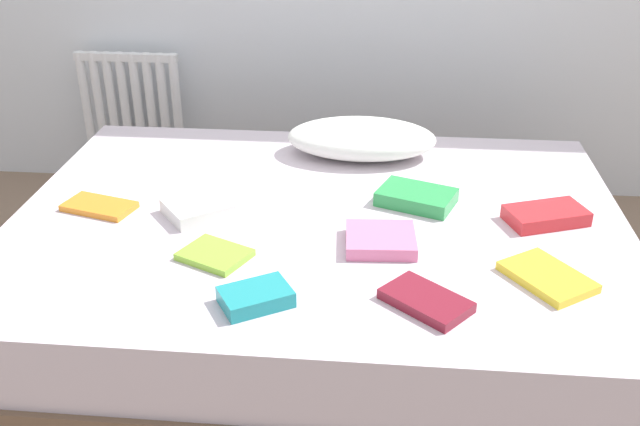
{
  "coord_description": "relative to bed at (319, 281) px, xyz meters",
  "views": [
    {
      "loc": [
        0.2,
        -2.06,
        1.57
      ],
      "look_at": [
        0.0,
        0.05,
        0.48
      ],
      "focal_mm": 40.61,
      "sensor_mm": 36.0,
      "label": 1
    }
  ],
  "objects": [
    {
      "name": "textbook_red",
      "position": [
        0.72,
        0.02,
        0.28
      ],
      "size": [
        0.28,
        0.21,
        0.05
      ],
      "primitive_type": "cube",
      "rotation": [
        0.0,
        0.0,
        0.36
      ],
      "color": "red",
      "rests_on": "bed"
    },
    {
      "name": "textbook_green",
      "position": [
        0.31,
        0.11,
        0.28
      ],
      "size": [
        0.28,
        0.24,
        0.05
      ],
      "primitive_type": "cube",
      "rotation": [
        0.0,
        0.0,
        -0.36
      ],
      "color": "green",
      "rests_on": "bed"
    },
    {
      "name": "textbook_pink",
      "position": [
        0.2,
        -0.18,
        0.27
      ],
      "size": [
        0.22,
        0.2,
        0.04
      ],
      "primitive_type": "cube",
      "rotation": [
        0.0,
        0.0,
        0.06
      ],
      "color": "pink",
      "rests_on": "bed"
    },
    {
      "name": "textbook_yellow",
      "position": [
        0.66,
        -0.33,
        0.27
      ],
      "size": [
        0.27,
        0.28,
        0.02
      ],
      "primitive_type": "cube",
      "rotation": [
        0.0,
        0.0,
        -0.95
      ],
      "color": "yellow",
      "rests_on": "bed"
    },
    {
      "name": "textbook_white",
      "position": [
        -0.39,
        -0.04,
        0.28
      ],
      "size": [
        0.25,
        0.25,
        0.05
      ],
      "primitive_type": "cube",
      "rotation": [
        0.0,
        0.0,
        -0.91
      ],
      "color": "white",
      "rests_on": "bed"
    },
    {
      "name": "textbook_lime",
      "position": [
        -0.27,
        -0.3,
        0.26
      ],
      "size": [
        0.23,
        0.21,
        0.02
      ],
      "primitive_type": "cube",
      "rotation": [
        0.0,
        0.0,
        -0.45
      ],
      "color": "#8CC638",
      "rests_on": "bed"
    },
    {
      "name": "radiator",
      "position": [
        -1.03,
        1.2,
        0.14
      ],
      "size": [
        0.5,
        0.04,
        0.59
      ],
      "color": "white",
      "rests_on": "ground"
    },
    {
      "name": "ground_plane",
      "position": [
        0.0,
        0.0,
        -0.25
      ],
      "size": [
        8.0,
        8.0,
        0.0
      ],
      "primitive_type": "plane",
      "color": "#7F6651"
    },
    {
      "name": "textbook_maroon",
      "position": [
        0.33,
        -0.48,
        0.27
      ],
      "size": [
        0.26,
        0.24,
        0.03
      ],
      "primitive_type": "cube",
      "rotation": [
        0.0,
        0.0,
        -0.7
      ],
      "color": "maroon",
      "rests_on": "bed"
    },
    {
      "name": "pillow",
      "position": [
        0.12,
        0.51,
        0.32
      ],
      "size": [
        0.56,
        0.33,
        0.13
      ],
      "primitive_type": "ellipsoid",
      "color": "white",
      "rests_on": "bed"
    },
    {
      "name": "textbook_orange",
      "position": [
        -0.72,
        -0.03,
        0.26
      ],
      "size": [
        0.25,
        0.18,
        0.02
      ],
      "primitive_type": "cube",
      "rotation": [
        0.0,
        0.0,
        -0.27
      ],
      "color": "orange",
      "rests_on": "bed"
    },
    {
      "name": "bed",
      "position": [
        0.0,
        0.0,
        0.0
      ],
      "size": [
        2.0,
        1.5,
        0.5
      ],
      "color": "brown",
      "rests_on": "ground"
    },
    {
      "name": "textbook_teal",
      "position": [
        -0.11,
        -0.52,
        0.27
      ],
      "size": [
        0.21,
        0.19,
        0.04
      ],
      "primitive_type": "cube",
      "rotation": [
        0.0,
        0.0,
        0.54
      ],
      "color": "teal",
      "rests_on": "bed"
    }
  ]
}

